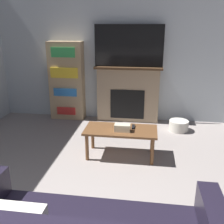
% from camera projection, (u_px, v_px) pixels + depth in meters
% --- Properties ---
extents(wall_back, '(5.77, 0.06, 2.70)m').
position_uv_depth(wall_back, '(118.00, 52.00, 5.07)').
color(wall_back, silver).
rests_on(wall_back, ground_plane).
extents(fireplace, '(1.30, 0.28, 1.09)m').
position_uv_depth(fireplace, '(128.00, 94.00, 5.16)').
color(fireplace, tan).
rests_on(fireplace, ground_plane).
extents(tv, '(1.28, 0.03, 0.77)m').
position_uv_depth(tv, '(129.00, 46.00, 4.84)').
color(tv, black).
rests_on(tv, fireplace).
extents(coffee_table, '(1.04, 0.50, 0.42)m').
position_uv_depth(coffee_table, '(121.00, 133.00, 3.78)').
color(coffee_table, brown).
rests_on(coffee_table, ground_plane).
extents(tissue_box, '(0.22, 0.12, 0.10)m').
position_uv_depth(tissue_box, '(122.00, 128.00, 3.67)').
color(tissue_box, beige).
rests_on(tissue_box, coffee_table).
extents(remote_control, '(0.04, 0.15, 0.02)m').
position_uv_depth(remote_control, '(133.00, 127.00, 3.81)').
color(remote_control, black).
rests_on(remote_control, coffee_table).
extents(bookshelf, '(0.68, 0.29, 1.55)m').
position_uv_depth(bookshelf, '(67.00, 81.00, 5.23)').
color(bookshelf, tan).
rests_on(bookshelf, ground_plane).
extents(storage_basket, '(0.35, 0.35, 0.19)m').
position_uv_depth(storage_basket, '(179.00, 126.00, 4.78)').
color(storage_basket, silver).
rests_on(storage_basket, ground_plane).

